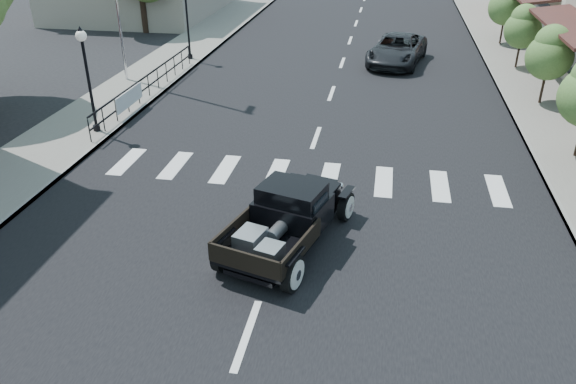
# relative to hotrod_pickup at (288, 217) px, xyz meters

# --- Properties ---
(ground) EXTENTS (120.00, 120.00, 0.00)m
(ground) POSITION_rel_hotrod_pickup_xyz_m (-0.22, -0.25, -0.77)
(ground) COLOR black
(ground) RESTS_ON ground
(road) EXTENTS (14.00, 80.00, 0.02)m
(road) POSITION_rel_hotrod_pickup_xyz_m (-0.22, 14.75, -0.76)
(road) COLOR black
(road) RESTS_ON ground
(road_markings) EXTENTS (12.00, 60.00, 0.06)m
(road_markings) POSITION_rel_hotrod_pickup_xyz_m (-0.22, 9.75, -0.77)
(road_markings) COLOR silver
(road_markings) RESTS_ON ground
(sidewalk_left) EXTENTS (3.00, 80.00, 0.15)m
(sidewalk_left) POSITION_rel_hotrod_pickup_xyz_m (-8.72, 14.75, -0.69)
(sidewalk_left) COLOR gray
(sidewalk_left) RESTS_ON ground
(sidewalk_right) EXTENTS (3.00, 80.00, 0.15)m
(sidewalk_right) POSITION_rel_hotrod_pickup_xyz_m (8.28, 14.75, -0.69)
(sidewalk_right) COLOR gray
(sidewalk_right) RESTS_ON ground
(railing) EXTENTS (0.08, 10.00, 1.00)m
(railing) POSITION_rel_hotrod_pickup_xyz_m (-7.52, 9.75, -0.12)
(railing) COLOR black
(railing) RESTS_ON sidewalk_left
(banner) EXTENTS (0.04, 2.20, 0.60)m
(banner) POSITION_rel_hotrod_pickup_xyz_m (-7.44, 7.75, -0.32)
(banner) COLOR silver
(banner) RESTS_ON sidewalk_left
(lamp_post_b) EXTENTS (0.36, 0.36, 3.57)m
(lamp_post_b) POSITION_rel_hotrod_pickup_xyz_m (-7.82, 5.75, 1.17)
(lamp_post_b) COLOR black
(lamp_post_b) RESTS_ON sidewalk_left
(lamp_post_c) EXTENTS (0.36, 0.36, 3.57)m
(lamp_post_c) POSITION_rel_hotrod_pickup_xyz_m (-7.82, 15.75, 1.17)
(lamp_post_c) COLOR black
(lamp_post_c) RESTS_ON sidewalk_left
(small_tree_c) EXTENTS (1.76, 1.76, 2.93)m
(small_tree_c) POSITION_rel_hotrod_pickup_xyz_m (8.08, 11.62, 0.85)
(small_tree_c) COLOR #476D32
(small_tree_c) RESTS_ON sidewalk_right
(small_tree_d) EXTENTS (1.69, 1.69, 2.81)m
(small_tree_d) POSITION_rel_hotrod_pickup_xyz_m (8.08, 16.93, 0.79)
(small_tree_d) COLOR #476D32
(small_tree_d) RESTS_ON sidewalk_right
(small_tree_e) EXTENTS (1.87, 1.87, 3.11)m
(small_tree_e) POSITION_rel_hotrod_pickup_xyz_m (8.08, 21.88, 0.94)
(small_tree_e) COLOR #476D32
(small_tree_e) RESTS_ON sidewalk_right
(hotrod_pickup) EXTENTS (3.20, 4.83, 1.54)m
(hotrod_pickup) POSITION_rel_hotrod_pickup_xyz_m (0.00, 0.00, 0.00)
(hotrod_pickup) COLOR black
(hotrod_pickup) RESTS_ON ground
(second_car) EXTENTS (3.24, 5.38, 1.40)m
(second_car) POSITION_rel_hotrod_pickup_xyz_m (2.43, 17.07, -0.07)
(second_car) COLOR black
(second_car) RESTS_ON ground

